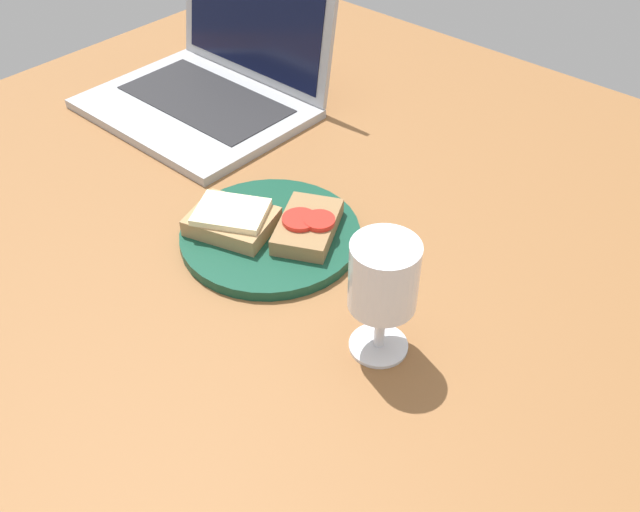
# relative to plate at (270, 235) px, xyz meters

# --- Properties ---
(wooden_table) EXTENTS (1.40, 1.40, 0.03)m
(wooden_table) POSITION_rel_plate_xyz_m (0.05, -0.03, -0.02)
(wooden_table) COLOR brown
(wooden_table) RESTS_ON ground
(plate) EXTENTS (0.23, 0.23, 0.01)m
(plate) POSITION_rel_plate_xyz_m (0.00, 0.00, 0.00)
(plate) COLOR #144733
(plate) RESTS_ON wooden_table
(sandwich_with_tomato) EXTENTS (0.11, 0.12, 0.03)m
(sandwich_with_tomato) POSITION_rel_plate_xyz_m (0.04, 0.03, 0.02)
(sandwich_with_tomato) COLOR #937047
(sandwich_with_tomato) RESTS_ON plate
(sandwich_with_cheese) EXTENTS (0.12, 0.11, 0.03)m
(sandwich_with_cheese) POSITION_rel_plate_xyz_m (-0.04, -0.03, 0.02)
(sandwich_with_cheese) COLOR #A88456
(sandwich_with_cheese) RESTS_ON plate
(wine_glass) EXTENTS (0.07, 0.07, 0.14)m
(wine_glass) POSITION_rel_plate_xyz_m (0.21, -0.05, 0.09)
(wine_glass) COLOR white
(wine_glass) RESTS_ON wooden_table
(laptop) EXTENTS (0.34, 0.29, 0.21)m
(laptop) POSITION_rel_plate_xyz_m (-0.32, 0.19, 0.03)
(laptop) COLOR #ADAFB5
(laptop) RESTS_ON wooden_table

